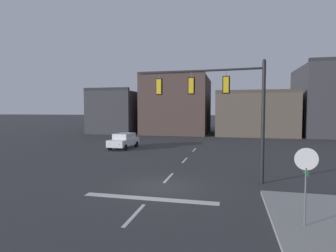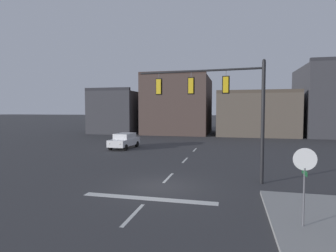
# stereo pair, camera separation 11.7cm
# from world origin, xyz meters

# --- Properties ---
(ground_plane) EXTENTS (400.00, 400.00, 0.00)m
(ground_plane) POSITION_xyz_m (0.00, 0.00, 0.00)
(ground_plane) COLOR #353538
(stop_bar_paint) EXTENTS (6.40, 0.50, 0.01)m
(stop_bar_paint) POSITION_xyz_m (0.00, -2.00, 0.00)
(stop_bar_paint) COLOR silver
(stop_bar_paint) RESTS_ON ground
(lane_centreline) EXTENTS (0.16, 26.40, 0.01)m
(lane_centreline) POSITION_xyz_m (0.00, 2.00, 0.00)
(lane_centreline) COLOR silver
(lane_centreline) RESTS_ON ground
(signal_mast_near_side) EXTENTS (7.40, 0.88, 6.88)m
(signal_mast_near_side) POSITION_xyz_m (3.01, 2.21, 4.83)
(signal_mast_near_side) COLOR black
(signal_mast_near_side) RESTS_ON ground
(stop_sign) EXTENTS (0.76, 0.64, 2.83)m
(stop_sign) POSITION_xyz_m (6.13, -4.00, 2.14)
(stop_sign) COLOR #56565B
(stop_sign) RESTS_ON ground
(car_lot_nearside) EXTENTS (2.11, 4.53, 1.61)m
(car_lot_nearside) POSITION_xyz_m (-7.48, 13.34, 0.86)
(car_lot_nearside) COLOR silver
(car_lot_nearside) RESTS_ON ground
(building_row) EXTENTS (45.91, 13.17, 11.34)m
(building_row) POSITION_xyz_m (4.97, 33.89, 4.53)
(building_row) COLOR #38383D
(building_row) RESTS_ON ground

